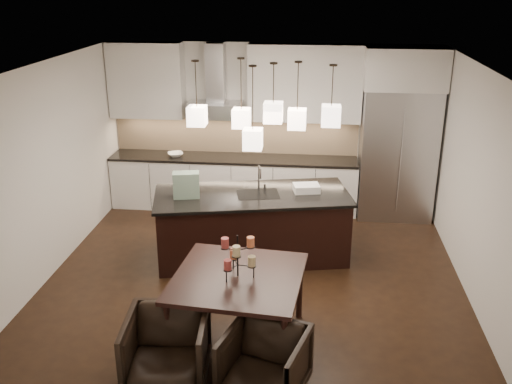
# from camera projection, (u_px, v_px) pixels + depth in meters

# --- Properties ---
(floor) EXTENTS (5.50, 5.50, 0.02)m
(floor) POSITION_uv_depth(u_px,v_px,m) (254.00, 277.00, 7.73)
(floor) COLOR black
(floor) RESTS_ON ground
(ceiling) EXTENTS (5.50, 5.50, 0.02)m
(ceiling) POSITION_uv_depth(u_px,v_px,m) (254.00, 67.00, 6.73)
(ceiling) COLOR white
(ceiling) RESTS_ON wall_back
(wall_back) EXTENTS (5.50, 0.02, 2.80)m
(wall_back) POSITION_uv_depth(u_px,v_px,m) (272.00, 126.00, 9.79)
(wall_back) COLOR silver
(wall_back) RESTS_ON ground
(wall_front) EXTENTS (5.50, 0.02, 2.80)m
(wall_front) POSITION_uv_depth(u_px,v_px,m) (218.00, 291.00, 4.66)
(wall_front) COLOR silver
(wall_front) RESTS_ON ground
(wall_left) EXTENTS (0.02, 5.50, 2.80)m
(wall_left) POSITION_uv_depth(u_px,v_px,m) (46.00, 172.00, 7.50)
(wall_left) COLOR silver
(wall_left) RESTS_ON ground
(wall_right) EXTENTS (0.02, 5.50, 2.80)m
(wall_right) POSITION_uv_depth(u_px,v_px,m) (479.00, 187.00, 6.95)
(wall_right) COLOR silver
(wall_right) RESTS_ON ground
(refrigerator) EXTENTS (1.20, 0.72, 2.15)m
(refrigerator) POSITION_uv_depth(u_px,v_px,m) (397.00, 154.00, 9.35)
(refrigerator) COLOR #B7B7BA
(refrigerator) RESTS_ON floor
(fridge_panel) EXTENTS (1.26, 0.72, 0.65)m
(fridge_panel) POSITION_uv_depth(u_px,v_px,m) (405.00, 68.00, 8.85)
(fridge_panel) COLOR silver
(fridge_panel) RESTS_ON refrigerator
(lower_cabinets) EXTENTS (4.21, 0.62, 0.88)m
(lower_cabinets) POSITION_uv_depth(u_px,v_px,m) (234.00, 184.00, 9.89)
(lower_cabinets) COLOR silver
(lower_cabinets) RESTS_ON floor
(countertop) EXTENTS (4.21, 0.66, 0.04)m
(countertop) POSITION_uv_depth(u_px,v_px,m) (233.00, 158.00, 9.72)
(countertop) COLOR black
(countertop) RESTS_ON lower_cabinets
(backsplash) EXTENTS (4.21, 0.02, 0.63)m
(backsplash) POSITION_uv_depth(u_px,v_px,m) (236.00, 135.00, 9.88)
(backsplash) COLOR tan
(backsplash) RESTS_ON countertop
(upper_cab_left) EXTENTS (1.25, 0.35, 1.25)m
(upper_cab_left) POSITION_uv_depth(u_px,v_px,m) (146.00, 80.00, 9.55)
(upper_cab_left) COLOR silver
(upper_cab_left) RESTS_ON wall_back
(upper_cab_right) EXTENTS (1.85, 0.35, 1.25)m
(upper_cab_right) POSITION_uv_depth(u_px,v_px,m) (305.00, 83.00, 9.29)
(upper_cab_right) COLOR silver
(upper_cab_right) RESTS_ON wall_back
(hood_canopy) EXTENTS (0.90, 0.52, 0.24)m
(hood_canopy) POSITION_uv_depth(u_px,v_px,m) (215.00, 110.00, 9.51)
(hood_canopy) COLOR #B7B7BA
(hood_canopy) RESTS_ON wall_back
(hood_chimney) EXTENTS (0.30, 0.28, 0.96)m
(hood_chimney) POSITION_uv_depth(u_px,v_px,m) (216.00, 73.00, 9.40)
(hood_chimney) COLOR #B7B7BA
(hood_chimney) RESTS_ON hood_canopy
(fruit_bowl) EXTENTS (0.34, 0.34, 0.06)m
(fruit_bowl) POSITION_uv_depth(u_px,v_px,m) (175.00, 154.00, 9.76)
(fruit_bowl) COLOR silver
(fruit_bowl) RESTS_ON countertop
(island_body) EXTENTS (2.79, 1.58, 0.92)m
(island_body) POSITION_uv_depth(u_px,v_px,m) (252.00, 227.00, 8.12)
(island_body) COLOR black
(island_body) RESTS_ON floor
(island_top) EXTENTS (2.89, 1.68, 0.04)m
(island_top) POSITION_uv_depth(u_px,v_px,m) (252.00, 195.00, 7.95)
(island_top) COLOR black
(island_top) RESTS_ON island_body
(faucet) EXTENTS (0.16, 0.27, 0.40)m
(faucet) POSITION_uv_depth(u_px,v_px,m) (259.00, 178.00, 7.98)
(faucet) COLOR silver
(faucet) RESTS_ON island_top
(tote_bag) EXTENTS (0.39, 0.26, 0.36)m
(tote_bag) POSITION_uv_depth(u_px,v_px,m) (186.00, 185.00, 7.77)
(tote_bag) COLOR #15472D
(tote_bag) RESTS_ON island_top
(food_container) EXTENTS (0.40, 0.32, 0.11)m
(food_container) POSITION_uv_depth(u_px,v_px,m) (306.00, 188.00, 8.01)
(food_container) COLOR silver
(food_container) RESTS_ON island_top
(dining_table) EXTENTS (1.48, 1.48, 0.81)m
(dining_table) POSITION_uv_depth(u_px,v_px,m) (238.00, 309.00, 6.23)
(dining_table) COLOR black
(dining_table) RESTS_ON floor
(candelabra) EXTENTS (0.43, 0.43, 0.48)m
(candelabra) POSITION_uv_depth(u_px,v_px,m) (238.00, 256.00, 6.00)
(candelabra) COLOR black
(candelabra) RESTS_ON dining_table
(candle_a) EXTENTS (0.09, 0.09, 0.11)m
(candle_a) POSITION_uv_depth(u_px,v_px,m) (252.00, 261.00, 5.99)
(candle_a) COLOR #D2B880
(candle_a) RESTS_ON candelabra
(candle_b) EXTENTS (0.09, 0.09, 0.11)m
(candle_b) POSITION_uv_depth(u_px,v_px,m) (234.00, 254.00, 6.15)
(candle_b) COLOR #E17043
(candle_b) RESTS_ON candelabra
(candle_c) EXTENTS (0.09, 0.09, 0.11)m
(candle_c) POSITION_uv_depth(u_px,v_px,m) (228.00, 265.00, 5.92)
(candle_c) COLOR #AA3D3B
(candle_c) RESTS_ON candelabra
(candle_d) EXTENTS (0.09, 0.09, 0.11)m
(candle_d) POSITION_uv_depth(u_px,v_px,m) (251.00, 242.00, 6.03)
(candle_d) COLOR #E17043
(candle_d) RESTS_ON candelabra
(candle_e) EXTENTS (0.09, 0.09, 0.11)m
(candle_e) POSITION_uv_depth(u_px,v_px,m) (225.00, 243.00, 6.00)
(candle_e) COLOR #AA3D3B
(candle_e) RESTS_ON candelabra
(candle_f) EXTENTS (0.09, 0.09, 0.11)m
(candle_f) POSITION_uv_depth(u_px,v_px,m) (236.00, 251.00, 5.83)
(candle_f) COLOR #D2B880
(candle_f) RESTS_ON candelabra
(armchair_left) EXTENTS (0.85, 0.88, 0.74)m
(armchair_left) POSITION_uv_depth(u_px,v_px,m) (167.00, 350.00, 5.60)
(armchair_left) COLOR black
(armchair_left) RESTS_ON floor
(armchair_right) EXTENTS (0.93, 0.95, 0.70)m
(armchair_right) POSITION_uv_depth(u_px,v_px,m) (264.00, 365.00, 5.43)
(armchair_right) COLOR black
(armchair_right) RESTS_ON floor
(pendant_a) EXTENTS (0.24, 0.24, 0.26)m
(pendant_a) POSITION_uv_depth(u_px,v_px,m) (197.00, 116.00, 7.59)
(pendant_a) COLOR #F4DCC6
(pendant_a) RESTS_ON ceiling
(pendant_b) EXTENTS (0.24, 0.24, 0.26)m
(pendant_b) POSITION_uv_depth(u_px,v_px,m) (241.00, 118.00, 7.84)
(pendant_b) COLOR #F4DCC6
(pendant_b) RESTS_ON ceiling
(pendant_c) EXTENTS (0.24, 0.24, 0.26)m
(pendant_c) POSITION_uv_depth(u_px,v_px,m) (273.00, 112.00, 7.35)
(pendant_c) COLOR #F4DCC6
(pendant_c) RESTS_ON ceiling
(pendant_d) EXTENTS (0.24, 0.24, 0.26)m
(pendant_d) POSITION_uv_depth(u_px,v_px,m) (297.00, 119.00, 7.52)
(pendant_d) COLOR #F4DCC6
(pendant_d) RESTS_ON ceiling
(pendant_e) EXTENTS (0.24, 0.24, 0.26)m
(pendant_e) POSITION_uv_depth(u_px,v_px,m) (331.00, 116.00, 7.20)
(pendant_e) COLOR #F4DCC6
(pendant_e) RESTS_ON ceiling
(pendant_f) EXTENTS (0.24, 0.24, 0.26)m
(pendant_f) POSITION_uv_depth(u_px,v_px,m) (253.00, 139.00, 7.25)
(pendant_f) COLOR #F4DCC6
(pendant_f) RESTS_ON ceiling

